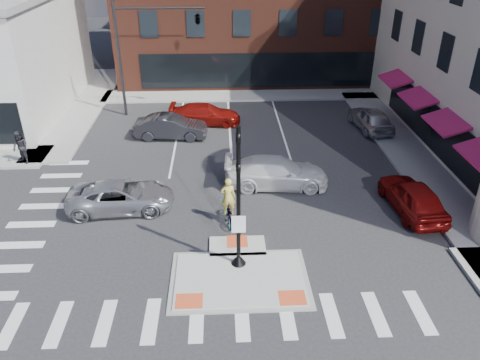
{
  "coord_description": "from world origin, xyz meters",
  "views": [
    {
      "loc": [
        -0.61,
        -14.65,
        12.21
      ],
      "look_at": [
        0.22,
        4.02,
        2.0
      ],
      "focal_mm": 35.0,
      "sensor_mm": 36.0,
      "label": 1
    }
  ],
  "objects_px": {
    "bg_car_red": "(205,114)",
    "cyclist": "(228,208)",
    "red_sedan": "(413,197)",
    "bg_car_silver": "(371,119)",
    "silver_suv": "(121,196)",
    "pedestrian_a": "(20,148)",
    "white_pickup": "(277,172)",
    "bg_car_dark": "(171,127)"
  },
  "relations": [
    {
      "from": "bg_car_dark",
      "to": "cyclist",
      "type": "bearing_deg",
      "value": -156.79
    },
    {
      "from": "red_sedan",
      "to": "white_pickup",
      "type": "height_order",
      "value": "red_sedan"
    },
    {
      "from": "bg_car_silver",
      "to": "bg_car_red",
      "type": "height_order",
      "value": "bg_car_silver"
    },
    {
      "from": "bg_car_silver",
      "to": "bg_car_red",
      "type": "bearing_deg",
      "value": -14.84
    },
    {
      "from": "silver_suv",
      "to": "bg_car_dark",
      "type": "distance_m",
      "value": 8.8
    },
    {
      "from": "white_pickup",
      "to": "bg_car_red",
      "type": "height_order",
      "value": "white_pickup"
    },
    {
      "from": "cyclist",
      "to": "pedestrian_a",
      "type": "distance_m",
      "value": 13.31
    },
    {
      "from": "bg_car_dark",
      "to": "bg_car_red",
      "type": "distance_m",
      "value": 3.21
    },
    {
      "from": "bg_car_silver",
      "to": "silver_suv",
      "type": "bearing_deg",
      "value": 25.12
    },
    {
      "from": "bg_car_dark",
      "to": "bg_car_silver",
      "type": "distance_m",
      "value": 13.36
    },
    {
      "from": "white_pickup",
      "to": "pedestrian_a",
      "type": "distance_m",
      "value": 14.59
    },
    {
      "from": "bg_car_red",
      "to": "pedestrian_a",
      "type": "bearing_deg",
      "value": 123.59
    },
    {
      "from": "silver_suv",
      "to": "bg_car_silver",
      "type": "xyz_separation_m",
      "value": [
        15.0,
        9.52,
        0.06
      ]
    },
    {
      "from": "bg_car_dark",
      "to": "bg_car_silver",
      "type": "xyz_separation_m",
      "value": [
        13.33,
        0.88,
        0.01
      ]
    },
    {
      "from": "red_sedan",
      "to": "white_pickup",
      "type": "relative_size",
      "value": 0.86
    },
    {
      "from": "cyclist",
      "to": "bg_car_red",
      "type": "bearing_deg",
      "value": -89.22
    },
    {
      "from": "silver_suv",
      "to": "white_pickup",
      "type": "distance_m",
      "value": 8.03
    },
    {
      "from": "white_pickup",
      "to": "pedestrian_a",
      "type": "bearing_deg",
      "value": 81.27
    },
    {
      "from": "silver_suv",
      "to": "bg_car_dark",
      "type": "relative_size",
      "value": 1.1
    },
    {
      "from": "bg_car_red",
      "to": "cyclist",
      "type": "xyz_separation_m",
      "value": [
        1.32,
        -12.41,
        0.08
      ]
    },
    {
      "from": "silver_suv",
      "to": "pedestrian_a",
      "type": "bearing_deg",
      "value": 48.61
    },
    {
      "from": "bg_car_dark",
      "to": "cyclist",
      "type": "relative_size",
      "value": 1.99
    },
    {
      "from": "silver_suv",
      "to": "pedestrian_a",
      "type": "relative_size",
      "value": 2.6
    },
    {
      "from": "bg_car_silver",
      "to": "pedestrian_a",
      "type": "distance_m",
      "value": 21.97
    },
    {
      "from": "silver_suv",
      "to": "bg_car_silver",
      "type": "distance_m",
      "value": 17.77
    },
    {
      "from": "bg_car_silver",
      "to": "pedestrian_a",
      "type": "height_order",
      "value": "pedestrian_a"
    },
    {
      "from": "red_sedan",
      "to": "bg_car_red",
      "type": "relative_size",
      "value": 0.96
    },
    {
      "from": "bg_car_red",
      "to": "pedestrian_a",
      "type": "xyz_separation_m",
      "value": [
        -10.34,
        -6.0,
        0.43
      ]
    },
    {
      "from": "bg_car_red",
      "to": "bg_car_dark",
      "type": "bearing_deg",
      "value": 140.86
    },
    {
      "from": "white_pickup",
      "to": "bg_car_silver",
      "type": "distance_m",
      "value": 10.43
    },
    {
      "from": "bg_car_red",
      "to": "bg_car_silver",
      "type": "bearing_deg",
      "value": -94.09
    },
    {
      "from": "silver_suv",
      "to": "white_pickup",
      "type": "bearing_deg",
      "value": -79.39
    },
    {
      "from": "red_sedan",
      "to": "bg_car_red",
      "type": "bearing_deg",
      "value": -54.31
    },
    {
      "from": "red_sedan",
      "to": "pedestrian_a",
      "type": "bearing_deg",
      "value": -20.83
    },
    {
      "from": "silver_suv",
      "to": "white_pickup",
      "type": "height_order",
      "value": "white_pickup"
    },
    {
      "from": "bg_car_red",
      "to": "cyclist",
      "type": "relative_size",
      "value": 2.09
    },
    {
      "from": "bg_car_silver",
      "to": "bg_car_red",
      "type": "distance_m",
      "value": 11.26
    },
    {
      "from": "cyclist",
      "to": "red_sedan",
      "type": "bearing_deg",
      "value": 178.61
    },
    {
      "from": "bg_car_silver",
      "to": "cyclist",
      "type": "xyz_separation_m",
      "value": [
        -9.84,
        -10.93,
        0.01
      ]
    },
    {
      "from": "bg_car_red",
      "to": "pedestrian_a",
      "type": "height_order",
      "value": "pedestrian_a"
    },
    {
      "from": "white_pickup",
      "to": "bg_car_dark",
      "type": "xyz_separation_m",
      "value": [
        -6.11,
        6.64,
        -0.03
      ]
    },
    {
      "from": "white_pickup",
      "to": "bg_car_dark",
      "type": "bearing_deg",
      "value": 45.76
    }
  ]
}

